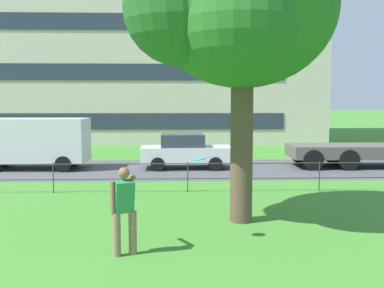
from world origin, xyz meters
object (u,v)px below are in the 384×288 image
(frisbee, at_px, (200,159))
(person_thrower, at_px, (124,208))
(tree_large_lawn, at_px, (232,11))
(apartment_building_background, at_px, (61,34))
(car_white_far_right, at_px, (185,151))
(panel_van_far_left, at_px, (30,140))

(frisbee, bearing_deg, person_thrower, -153.57)
(person_thrower, bearing_deg, tree_large_lawn, 43.14)
(frisbee, bearing_deg, apartment_building_background, 108.77)
(tree_large_lawn, relative_size, apartment_building_background, 0.18)
(frisbee, height_order, car_white_far_right, frisbee)
(car_white_far_right, bearing_deg, frisbee, -89.58)
(panel_van_far_left, distance_m, apartment_building_background, 19.48)
(frisbee, bearing_deg, car_white_far_right, 90.42)
(car_white_far_right, bearing_deg, apartment_building_background, 118.40)
(frisbee, distance_m, car_white_far_right, 10.90)
(panel_van_far_left, distance_m, car_white_far_right, 6.86)
(tree_large_lawn, bearing_deg, frisbee, -119.94)
(person_thrower, xyz_separation_m, panel_van_far_left, (-5.41, 11.68, 0.34))
(person_thrower, height_order, panel_van_far_left, panel_van_far_left)
(person_thrower, bearing_deg, frisbee, 26.43)
(frisbee, distance_m, panel_van_far_left, 12.95)
(car_white_far_right, relative_size, apartment_building_background, 0.10)
(tree_large_lawn, xyz_separation_m, panel_van_far_left, (-7.75, 9.49, -3.83))
(frisbee, relative_size, car_white_far_right, 0.07)
(tree_large_lawn, xyz_separation_m, person_thrower, (-2.34, -2.19, -4.17))
(person_thrower, xyz_separation_m, car_white_far_right, (1.43, 11.61, -0.16))
(tree_large_lawn, height_order, apartment_building_background, apartment_building_background)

